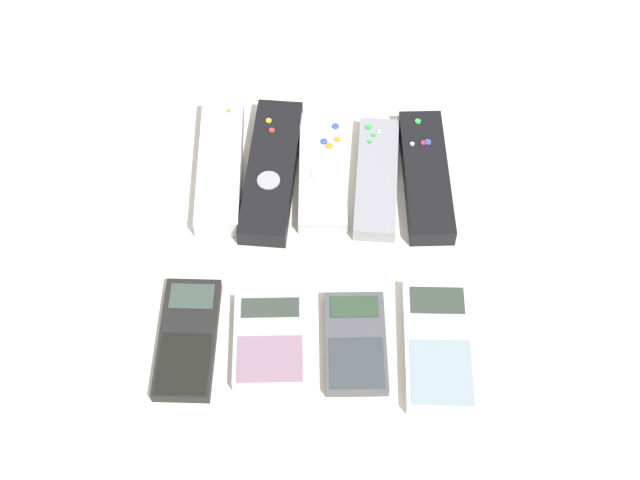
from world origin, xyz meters
TOP-DOWN VIEW (x-y plane):
  - ground_plane at (0.00, 0.00)m, footprint 3.00×3.00m
  - remote_0 at (-0.13, 0.14)m, footprint 0.06×0.20m
  - remote_1 at (-0.06, 0.13)m, footprint 0.07×0.21m
  - remote_2 at (0.00, 0.14)m, footprint 0.06×0.18m
  - remote_3 at (0.07, 0.13)m, footprint 0.06×0.18m
  - remote_4 at (0.13, 0.13)m, footprint 0.07×0.20m
  - calculator_0 at (-0.14, -0.10)m, footprint 0.06×0.15m
  - calculator_1 at (-0.05, -0.10)m, footprint 0.09×0.12m
  - calculator_2 at (0.04, -0.10)m, footprint 0.07×0.12m
  - calculator_3 at (0.14, -0.10)m, footprint 0.08×0.16m

SIDE VIEW (x-z plane):
  - ground_plane at x=0.00m, z-range 0.00..0.00m
  - calculator_0 at x=-0.14m, z-range 0.00..0.02m
  - calculator_2 at x=0.04m, z-range 0.00..0.02m
  - calculator_1 at x=-0.05m, z-range 0.00..0.02m
  - calculator_3 at x=0.14m, z-range 0.00..0.02m
  - remote_2 at x=0.00m, z-range 0.00..0.02m
  - remote_3 at x=0.07m, z-range 0.00..0.02m
  - remote_4 at x=0.13m, z-range 0.00..0.03m
  - remote_1 at x=-0.06m, z-range 0.00..0.03m
  - remote_0 at x=-0.13m, z-range 0.00..0.03m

